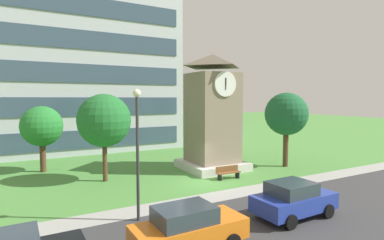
{
  "coord_description": "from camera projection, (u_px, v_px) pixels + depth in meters",
  "views": [
    {
      "loc": [
        -10.42,
        -17.06,
        5.59
      ],
      "look_at": [
        1.27,
        4.23,
        3.87
      ],
      "focal_mm": 28.62,
      "sensor_mm": 36.0,
      "label": 1
    }
  ],
  "objects": [
    {
      "name": "tree_streetside",
      "position": [
        104.0,
        121.0,
        20.42
      ],
      "size": [
        3.56,
        3.56,
        5.9
      ],
      "color": "#513823",
      "rests_on": "ground"
    },
    {
      "name": "tree_near_tower",
      "position": [
        286.0,
        114.0,
        24.92
      ],
      "size": [
        3.48,
        3.48,
        6.07
      ],
      "color": "#513823",
      "rests_on": "ground"
    },
    {
      "name": "clock_tower",
      "position": [
        212.0,
        119.0,
        24.08
      ],
      "size": [
        4.57,
        4.57,
        9.01
      ],
      "color": "gray",
      "rests_on": "ground"
    },
    {
      "name": "kerb_strip",
      "position": [
        230.0,
        194.0,
        17.9
      ],
      "size": [
        120.0,
        1.6,
        0.01
      ],
      "primitive_type": "cube",
      "color": "#9E9E99",
      "rests_on": "ground"
    },
    {
      "name": "tree_by_building",
      "position": [
        42.0,
        127.0,
        23.12
      ],
      "size": [
        3.06,
        3.06,
        5.02
      ],
      "color": "#513823",
      "rests_on": "ground"
    },
    {
      "name": "street_asphalt",
      "position": [
        287.0,
        220.0,
        14.05
      ],
      "size": [
        120.0,
        7.2,
        0.01
      ],
      "primitive_type": "cube",
      "color": "#38383A",
      "rests_on": "ground"
    },
    {
      "name": "parked_car_orange",
      "position": [
        188.0,
        228.0,
        11.18
      ],
      "size": [
        4.31,
        1.96,
        1.69
      ],
      "color": "orange",
      "rests_on": "ground"
    },
    {
      "name": "office_building",
      "position": [
        75.0,
        50.0,
        35.63
      ],
      "size": [
        20.77,
        14.52,
        22.4
      ],
      "color": "#B7BCC6",
      "rests_on": "ground"
    },
    {
      "name": "park_bench",
      "position": [
        228.0,
        172.0,
        21.28
      ],
      "size": [
        1.82,
        0.58,
        0.88
      ],
      "color": "brown",
      "rests_on": "ground"
    },
    {
      "name": "street_lamp",
      "position": [
        137.0,
        140.0,
        13.77
      ],
      "size": [
        0.36,
        0.36,
        6.0
      ],
      "color": "#333338",
      "rests_on": "ground"
    },
    {
      "name": "parked_car_blue",
      "position": [
        293.0,
        199.0,
        14.39
      ],
      "size": [
        4.06,
        2.13,
        1.69
      ],
      "color": "#23389E",
      "rests_on": "ground"
    },
    {
      "name": "ground_plane",
      "position": [
        206.0,
        183.0,
        20.31
      ],
      "size": [
        160.0,
        160.0,
        0.0
      ],
      "primitive_type": "plane",
      "color": "#4C893D"
    }
  ]
}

